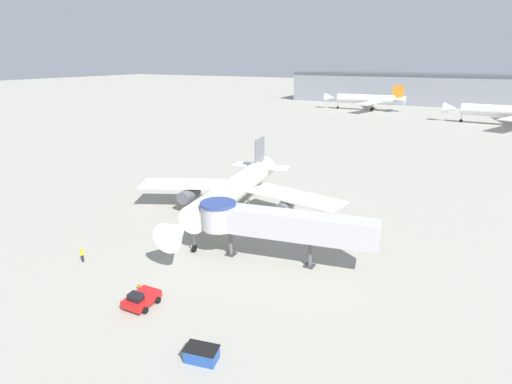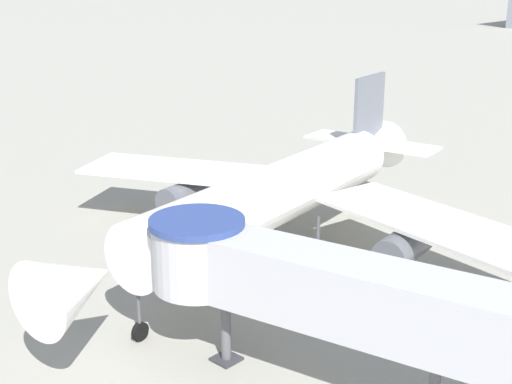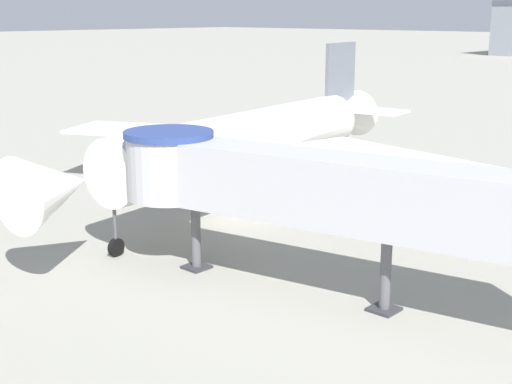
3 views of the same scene
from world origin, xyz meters
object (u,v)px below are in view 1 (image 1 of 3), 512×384
(background_jet_green_tail, at_px, (510,112))
(jet_bridge, at_px, (273,223))
(background_jet_orange_tail, at_px, (367,99))
(traffic_cone_near_nose, at_px, (139,284))
(main_airplane, at_px, (233,191))
(traffic_cone_apron_front, at_px, (134,296))
(service_container_blue, at_px, (202,354))
(pushback_tug_red, at_px, (141,299))
(ground_crew_marshaller, at_px, (82,254))

(background_jet_green_tail, bearing_deg, jet_bridge, -8.69)
(background_jet_orange_tail, bearing_deg, traffic_cone_near_nose, 2.30)
(main_airplane, relative_size, background_jet_orange_tail, 0.90)
(background_jet_green_tail, bearing_deg, traffic_cone_apron_front, -10.80)
(main_airplane, distance_m, background_jet_green_tail, 120.36)
(traffic_cone_near_nose, bearing_deg, background_jet_green_tail, 74.27)
(traffic_cone_near_nose, height_order, background_jet_orange_tail, background_jet_orange_tail)
(service_container_blue, bearing_deg, background_jet_green_tail, 79.29)
(background_jet_green_tail, bearing_deg, pushback_tug_red, -10.21)
(jet_bridge, relative_size, ground_crew_marshaller, 11.11)
(traffic_cone_near_nose, distance_m, ground_crew_marshaller, 9.45)
(main_airplane, xyz_separation_m, background_jet_green_tail, (39.13, 113.82, 0.73))
(jet_bridge, height_order, service_container_blue, jet_bridge)
(service_container_blue, distance_m, background_jet_orange_tail, 161.20)
(main_airplane, bearing_deg, service_container_blue, -71.24)
(main_airplane, bearing_deg, traffic_cone_apron_front, -91.71)
(jet_bridge, distance_m, traffic_cone_apron_front, 16.02)
(jet_bridge, distance_m, background_jet_green_tail, 126.03)
(jet_bridge, distance_m, ground_crew_marshaller, 21.63)
(traffic_cone_near_nose, xyz_separation_m, background_jet_green_tail, (37.75, 134.07, 4.36))
(ground_crew_marshaller, distance_m, background_jet_orange_tail, 152.90)
(traffic_cone_near_nose, distance_m, background_jet_orange_tail, 154.49)
(service_container_blue, distance_m, traffic_cone_near_nose, 12.57)
(main_airplane, height_order, background_jet_green_tail, background_jet_green_tail)
(ground_crew_marshaller, xyz_separation_m, background_jet_green_tail, (47.12, 133.09, 3.71))
(main_airplane, relative_size, traffic_cone_apron_front, 40.81)
(traffic_cone_near_nose, height_order, ground_crew_marshaller, ground_crew_marshaller)
(main_airplane, relative_size, jet_bridge, 1.59)
(pushback_tug_red, bearing_deg, jet_bridge, 60.10)
(main_airplane, relative_size, ground_crew_marshaller, 17.71)
(service_container_blue, bearing_deg, traffic_cone_apron_front, 160.99)
(traffic_cone_near_nose, bearing_deg, pushback_tug_red, -42.78)
(main_airplane, bearing_deg, background_jet_orange_tail, 87.80)
(pushback_tug_red, bearing_deg, service_container_blue, -21.70)
(jet_bridge, bearing_deg, traffic_cone_near_nose, -140.19)
(service_container_blue, xyz_separation_m, background_jet_green_tail, (26.35, 139.37, 4.17))
(background_jet_green_tail, bearing_deg, background_jet_orange_tail, -106.28)
(pushback_tug_red, bearing_deg, background_jet_orange_tail, 93.60)
(traffic_cone_near_nose, height_order, background_jet_green_tail, background_jet_green_tail)
(service_container_blue, height_order, background_jet_orange_tail, background_jet_orange_tail)
(jet_bridge, xyz_separation_m, traffic_cone_near_nose, (-9.29, -11.30, -4.27))
(pushback_tug_red, bearing_deg, ground_crew_marshaller, 162.45)
(ground_crew_marshaller, bearing_deg, background_jet_green_tail, -26.86)
(main_airplane, xyz_separation_m, background_jet_orange_tail, (-13.11, 133.50, 0.77))
(traffic_cone_near_nose, relative_size, background_jet_orange_tail, 0.02)
(main_airplane, xyz_separation_m, jet_bridge, (10.67, -8.95, 0.63))
(jet_bridge, distance_m, traffic_cone_near_nose, 15.23)
(traffic_cone_near_nose, bearing_deg, service_container_blue, -24.96)
(ground_crew_marshaller, height_order, background_jet_green_tail, background_jet_green_tail)
(service_container_blue, height_order, traffic_cone_apron_front, service_container_blue)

